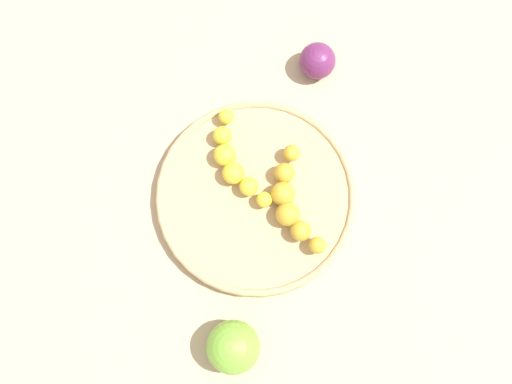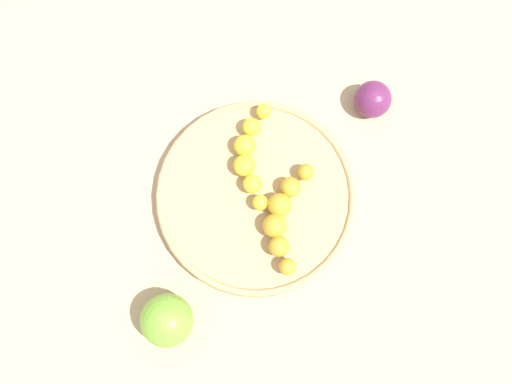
{
  "view_description": "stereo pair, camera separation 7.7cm",
  "coord_description": "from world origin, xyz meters",
  "px_view_note": "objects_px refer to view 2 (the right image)",
  "views": [
    {
      "loc": [
        0.11,
        -0.13,
        0.79
      ],
      "look_at": [
        0.0,
        0.0,
        0.04
      ],
      "focal_mm": 41.02,
      "sensor_mm": 36.0,
      "label": 1
    },
    {
      "loc": [
        0.16,
        -0.07,
        0.79
      ],
      "look_at": [
        0.0,
        0.0,
        0.04
      ],
      "focal_mm": 41.02,
      "sensor_mm": 36.0,
      "label": 2
    }
  ],
  "objects_px": {
    "fruit_bowl": "(256,196)",
    "banana_spotted": "(283,217)",
    "plum_purple": "(373,99)",
    "apple_green": "(167,320)",
    "banana_yellow": "(250,156)"
  },
  "relations": [
    {
      "from": "banana_spotted",
      "to": "apple_green",
      "type": "distance_m",
      "value": 0.2
    },
    {
      "from": "fruit_bowl",
      "to": "banana_spotted",
      "type": "relative_size",
      "value": 2.15
    },
    {
      "from": "fruit_bowl",
      "to": "apple_green",
      "type": "height_order",
      "value": "apple_green"
    },
    {
      "from": "fruit_bowl",
      "to": "plum_purple",
      "type": "distance_m",
      "value": 0.21
    },
    {
      "from": "apple_green",
      "to": "banana_yellow",
      "type": "bearing_deg",
      "value": 131.76
    },
    {
      "from": "banana_yellow",
      "to": "apple_green",
      "type": "distance_m",
      "value": 0.24
    },
    {
      "from": "fruit_bowl",
      "to": "banana_yellow",
      "type": "xyz_separation_m",
      "value": [
        -0.05,
        0.01,
        0.02
      ]
    },
    {
      "from": "banana_spotted",
      "to": "plum_purple",
      "type": "xyz_separation_m",
      "value": [
        -0.11,
        0.18,
        -0.01
      ]
    },
    {
      "from": "banana_spotted",
      "to": "apple_green",
      "type": "xyz_separation_m",
      "value": [
        0.07,
        -0.19,
        -0.0
      ]
    },
    {
      "from": "banana_yellow",
      "to": "banana_spotted",
      "type": "bearing_deg",
      "value": 119.04
    },
    {
      "from": "banana_spotted",
      "to": "plum_purple",
      "type": "bearing_deg",
      "value": -113.97
    },
    {
      "from": "plum_purple",
      "to": "banana_spotted",
      "type": "bearing_deg",
      "value": -59.86
    },
    {
      "from": "banana_yellow",
      "to": "plum_purple",
      "type": "height_order",
      "value": "plum_purple"
    },
    {
      "from": "banana_spotted",
      "to": "banana_yellow",
      "type": "distance_m",
      "value": 0.09
    },
    {
      "from": "fruit_bowl",
      "to": "banana_spotted",
      "type": "bearing_deg",
      "value": 24.45
    }
  ]
}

